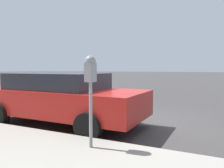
{
  "coord_description": "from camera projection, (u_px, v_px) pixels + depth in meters",
  "views": [
    {
      "loc": [
        -5.98,
        -2.08,
        1.56
      ],
      "look_at": [
        -2.34,
        -0.34,
        1.28
      ],
      "focal_mm": 35.0,
      "sensor_mm": 36.0,
      "label": 1
    }
  ],
  "objects": [
    {
      "name": "ground_plane",
      "position": [
        136.0,
        122.0,
        6.38
      ],
      "size": [
        220.0,
        220.0,
        0.0
      ],
      "primitive_type": "plane",
      "color": "#3D3A3A"
    },
    {
      "name": "parking_meter",
      "position": [
        91.0,
        77.0,
        3.84
      ],
      "size": [
        0.21,
        0.19,
        1.64
      ],
      "color": "gray",
      "rests_on": "sidewalk"
    },
    {
      "name": "car_red",
      "position": [
        62.0,
        97.0,
        6.14
      ],
      "size": [
        2.17,
        4.64,
        1.44
      ],
      "rotation": [
        0.0,
        0.0,
        3.13
      ],
      "color": "#B21E19",
      "rests_on": "ground_plane"
    }
  ]
}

